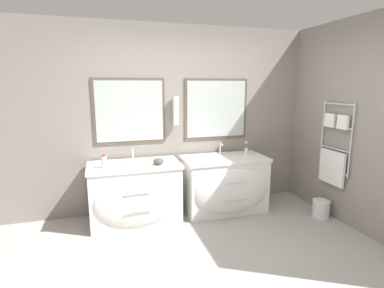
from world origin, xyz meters
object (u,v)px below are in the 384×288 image
at_px(vanity_left, 136,193).
at_px(waste_bin, 321,208).
at_px(toiletry_bottle, 104,162).
at_px(flower_vase, 246,149).
at_px(amenity_bowl, 159,161).
at_px(vanity_right, 225,184).

xyz_separation_m(vanity_left, waste_bin, (2.43, -0.58, -0.27)).
relative_size(toiletry_bottle, flower_vase, 0.87).
relative_size(vanity_left, amenity_bowl, 8.41).
bearing_deg(toiletry_bottle, vanity_right, 2.21).
bearing_deg(toiletry_bottle, amenity_bowl, -2.08).
xyz_separation_m(vanity_right, toiletry_bottle, (-1.63, -0.06, 0.46)).
bearing_deg(flower_vase, vanity_right, -162.98).
distance_m(toiletry_bottle, waste_bin, 2.94).
bearing_deg(waste_bin, vanity_left, 166.48).
relative_size(vanity_left, waste_bin, 4.91).
height_order(vanity_left, flower_vase, flower_vase).
height_order(vanity_right, amenity_bowl, amenity_bowl).
bearing_deg(waste_bin, vanity_right, 153.54).
relative_size(vanity_left, toiletry_bottle, 6.88).
bearing_deg(amenity_bowl, toiletry_bottle, 177.92).
bearing_deg(waste_bin, amenity_bowl, 166.89).
height_order(vanity_left, amenity_bowl, amenity_bowl).
bearing_deg(vanity_left, waste_bin, -13.52).
distance_m(amenity_bowl, flower_vase, 1.35).
height_order(vanity_left, toiletry_bottle, toiletry_bottle).
xyz_separation_m(toiletry_bottle, flower_vase, (2.00, 0.18, 0.00)).
height_order(vanity_left, vanity_right, same).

